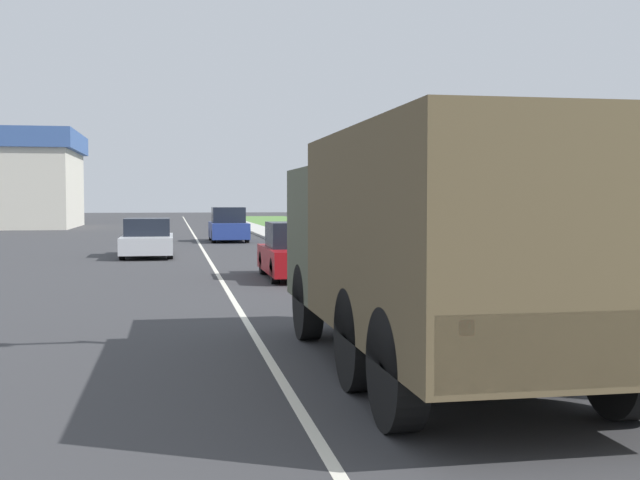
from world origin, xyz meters
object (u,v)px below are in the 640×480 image
(military_truck, at_px, (436,239))
(car_nearest_ahead, at_px, (299,253))
(pickup_truck, at_px, (623,260))
(car_second_ahead, at_px, (147,239))
(car_third_ahead, at_px, (228,226))

(military_truck, xyz_separation_m, car_nearest_ahead, (0.23, 11.91, -0.95))
(pickup_truck, bearing_deg, military_truck, -136.47)
(car_nearest_ahead, xyz_separation_m, car_second_ahead, (-4.24, 9.01, -0.03))
(car_nearest_ahead, distance_m, pickup_truck, 8.49)
(military_truck, xyz_separation_m, car_third_ahead, (-0.36, 30.96, -0.87))
(car_second_ahead, xyz_separation_m, pickup_truck, (9.81, -15.41, 0.25))
(military_truck, bearing_deg, car_second_ahead, 100.85)
(pickup_truck, bearing_deg, car_third_ahead, 103.60)
(car_second_ahead, distance_m, car_third_ahead, 10.68)
(military_truck, bearing_deg, pickup_truck, 43.53)
(car_nearest_ahead, xyz_separation_m, car_third_ahead, (-0.58, 19.05, 0.09))
(car_second_ahead, bearing_deg, car_third_ahead, 69.99)
(car_third_ahead, bearing_deg, car_nearest_ahead, -88.25)
(car_nearest_ahead, relative_size, pickup_truck, 0.72)
(car_second_ahead, relative_size, pickup_truck, 0.84)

